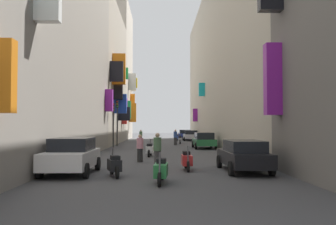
{
  "coord_description": "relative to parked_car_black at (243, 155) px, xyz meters",
  "views": [
    {
      "loc": [
        -0.26,
        -2.77,
        2.02
      ],
      "look_at": [
        0.23,
        19.33,
        2.84
      ],
      "focal_mm": 38.84,
      "sensor_mm": 36.0,
      "label": 1
    }
  ],
  "objects": [
    {
      "name": "traffic_light_far_corner",
      "position": [
        -7.99,
        20.55,
        2.36
      ],
      "size": [
        0.26,
        0.34,
        4.58
      ],
      "color": "#2D2D2D",
      "rests_on": "ground"
    },
    {
      "name": "building_left_mid_a",
      "position": [
        -11.39,
        19.95,
        7.09
      ],
      "size": [
        7.29,
        5.29,
        15.68
      ],
      "color": "#9E9384",
      "rests_on": "ground"
    },
    {
      "name": "pedestrian_near_right",
      "position": [
        -2.07,
        22.01,
        0.08
      ],
      "size": [
        0.43,
        0.43,
        1.64
      ],
      "color": "#2D2D2D",
      "rests_on": "ground"
    },
    {
      "name": "scooter_blue",
      "position": [
        -1.24,
        33.43,
        -0.27
      ],
      "size": [
        0.57,
        1.78,
        1.13
      ],
      "color": "#2D4CAD",
      "rests_on": "ground"
    },
    {
      "name": "scooter_red",
      "position": [
        -2.47,
        0.55,
        -0.27
      ],
      "size": [
        0.45,
        1.89,
        1.13
      ],
      "color": "red",
      "rests_on": "ground"
    },
    {
      "name": "building_left_mid_c",
      "position": [
        -11.42,
        40.79,
        9.54
      ],
      "size": [
        7.32,
        11.96,
        20.57
      ],
      "color": "#B2A899",
      "rests_on": "ground"
    },
    {
      "name": "ground_plane",
      "position": [
        -3.43,
        16.77,
        -0.74
      ],
      "size": [
        140.0,
        140.0,
        0.0
      ],
      "primitive_type": "plane",
      "color": "#424244"
    },
    {
      "name": "scooter_white",
      "position": [
        -4.36,
        8.11,
        -0.27
      ],
      "size": [
        0.52,
        1.87,
        1.13
      ],
      "color": "silver",
      "rests_on": "ground"
    },
    {
      "name": "scooter_black",
      "position": [
        -5.5,
        -1.47,
        -0.27
      ],
      "size": [
        0.72,
        1.75,
        1.13
      ],
      "color": "black",
      "rests_on": "ground"
    },
    {
      "name": "parked_car_white",
      "position": [
        -7.41,
        -0.6,
        0.05
      ],
      "size": [
        1.95,
        4.0,
        1.51
      ],
      "color": "white",
      "rests_on": "ground"
    },
    {
      "name": "scooter_green",
      "position": [
        -3.65,
        -3.17,
        -0.27
      ],
      "size": [
        0.52,
        1.97,
        1.13
      ],
      "color": "#287F3D",
      "rests_on": "ground"
    },
    {
      "name": "parked_car_black",
      "position": [
        0.0,
        0.0,
        0.0
      ],
      "size": [
        1.83,
        4.44,
        1.38
      ],
      "color": "black",
      "rests_on": "ground"
    },
    {
      "name": "traffic_light_near_corner",
      "position": [
        -7.99,
        17.51,
        2.08
      ],
      "size": [
        0.26,
        0.34,
        4.12
      ],
      "color": "#2D2D2D",
      "rests_on": "ground"
    },
    {
      "name": "pedestrian_mid_street",
      "position": [
        -4.81,
        4.41,
        0.03
      ],
      "size": [
        0.48,
        0.48,
        1.54
      ],
      "color": "#262626",
      "rests_on": "ground"
    },
    {
      "name": "scooter_silver",
      "position": [
        -1.41,
        24.84,
        -0.27
      ],
      "size": [
        0.54,
        1.82,
        1.13
      ],
      "color": "#ADADB2",
      "rests_on": "ground"
    },
    {
      "name": "building_left_mid_b",
      "position": [
        -11.42,
        28.7,
        6.99
      ],
      "size": [
        7.33,
        12.22,
        15.48
      ],
      "color": "#9E9384",
      "rests_on": "ground"
    },
    {
      "name": "pedestrian_crossing",
      "position": [
        -6.01,
        28.05,
        0.04
      ],
      "size": [
        0.5,
        0.5,
        1.56
      ],
      "color": "black",
      "rests_on": "ground"
    },
    {
      "name": "parked_car_silver",
      "position": [
        0.5,
        33.52,
        0.01
      ],
      "size": [
        2.0,
        4.42,
        1.41
      ],
      "color": "#B7B7BC",
      "rests_on": "ground"
    },
    {
      "name": "parked_car_blue",
      "position": [
        0.04,
        38.54,
        0.02
      ],
      "size": [
        2.02,
        4.18,
        1.43
      ],
      "color": "navy",
      "rests_on": "ground"
    },
    {
      "name": "parked_car_green",
      "position": [
        0.26,
        16.53,
        0.01
      ],
      "size": [
        1.89,
        4.41,
        1.42
      ],
      "color": "#236638",
      "rests_on": "ground"
    },
    {
      "name": "pedestrian_near_left",
      "position": [
        -3.81,
        1.67,
        0.1
      ],
      "size": [
        0.53,
        0.53,
        1.68
      ],
      "color": "#3D3D3D",
      "rests_on": "ground"
    },
    {
      "name": "building_right_mid_b",
      "position": [
        4.57,
        23.87,
        8.21
      ],
      "size": [
        6.67,
        45.8,
        17.88
      ],
      "color": "#BCB29E",
      "rests_on": "ground"
    }
  ]
}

